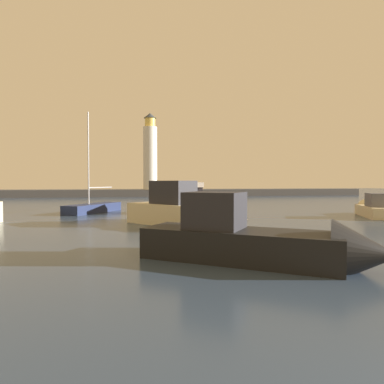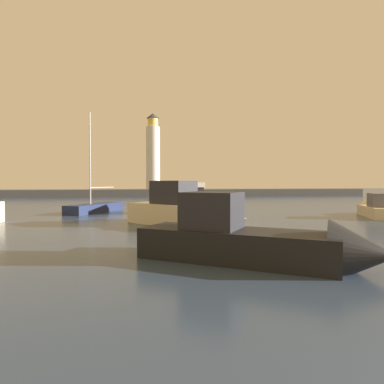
% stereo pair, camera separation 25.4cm
% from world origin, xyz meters
% --- Properties ---
extents(ground_plane, '(220.00, 220.00, 0.00)m').
position_xyz_m(ground_plane, '(0.00, 32.64, 0.00)').
color(ground_plane, '#2D3D51').
extents(breakwater, '(88.01, 4.03, 1.41)m').
position_xyz_m(breakwater, '(0.00, 65.29, 0.71)').
color(breakwater, '#423F3D').
rests_on(breakwater, ground_plane).
extents(lighthouse, '(2.72, 2.72, 15.09)m').
position_xyz_m(lighthouse, '(-0.99, 65.29, 8.56)').
color(lighthouse, silver).
rests_on(lighthouse, breakwater).
extents(motorboat_1, '(7.67, 8.74, 3.44)m').
position_xyz_m(motorboat_1, '(-1.12, 19.50, 0.95)').
color(motorboat_1, beige).
rests_on(motorboat_1, ground_plane).
extents(motorboat_2, '(8.30, 6.59, 2.91)m').
position_xyz_m(motorboat_2, '(-0.26, 9.37, 0.77)').
color(motorboat_2, black).
rests_on(motorboat_2, ground_plane).
extents(motorboat_3, '(4.33, 6.91, 2.38)m').
position_xyz_m(motorboat_3, '(15.21, 23.43, 0.63)').
color(motorboat_3, beige).
rests_on(motorboat_3, ground_plane).
extents(motorboat_4, '(2.89, 8.48, 3.35)m').
position_xyz_m(motorboat_4, '(0.38, 30.42, 0.86)').
color(motorboat_4, '#B21E1E').
rests_on(motorboat_4, ground_plane).
extents(sailboat_moored, '(4.97, 6.78, 9.27)m').
position_xyz_m(sailboat_moored, '(-8.36, 31.00, 0.47)').
color(sailboat_moored, '#1E284C').
rests_on(sailboat_moored, ground_plane).
extents(mooring_buoy, '(0.90, 0.90, 0.90)m').
position_xyz_m(mooring_buoy, '(0.61, 15.29, 0.45)').
color(mooring_buoy, red).
rests_on(mooring_buoy, ground_plane).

